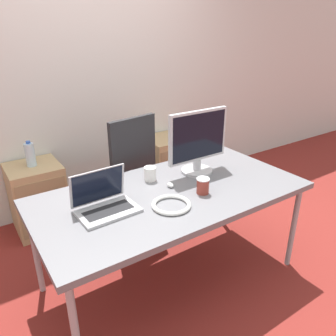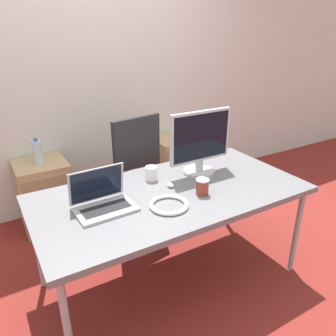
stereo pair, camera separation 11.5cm
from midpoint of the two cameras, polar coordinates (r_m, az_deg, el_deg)
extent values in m
plane|color=maroon|center=(2.58, -0.75, -18.30)|extent=(14.00, 14.00, 0.00)
cube|color=silver|center=(3.28, -15.58, 15.26)|extent=(10.00, 0.05, 2.60)
cube|color=slate|center=(2.18, -0.85, -4.51)|extent=(1.79, 0.91, 0.04)
cylinder|color=#99999E|center=(1.86, -17.66, -26.07)|extent=(0.04, 0.04, 0.68)
cylinder|color=#99999E|center=(2.64, 19.83, -9.70)|extent=(0.04, 0.04, 0.68)
cylinder|color=#99999E|center=(2.45, -23.38, -13.13)|extent=(0.04, 0.04, 0.68)
cylinder|color=#99999E|center=(3.08, 8.24, -3.44)|extent=(0.04, 0.04, 0.68)
cylinder|color=#232326|center=(3.20, -9.44, -9.02)|extent=(0.56, 0.56, 0.04)
cylinder|color=gray|center=(3.09, -9.71, -5.62)|extent=(0.05, 0.05, 0.40)
cube|color=#232326|center=(3.00, -9.96, -2.29)|extent=(0.56, 0.56, 0.07)
cube|color=#232326|center=(2.68, -7.27, 2.43)|extent=(0.44, 0.12, 0.60)
cube|color=tan|center=(3.19, -22.69, -4.78)|extent=(0.44, 0.44, 0.62)
cube|color=#977D56|center=(3.00, -21.76, -6.47)|extent=(0.40, 0.01, 0.50)
cube|color=tan|center=(3.64, -1.34, 0.62)|extent=(0.44, 0.44, 0.62)
cube|color=#977D56|center=(3.47, 0.62, -0.54)|extent=(0.40, 0.01, 0.50)
cylinder|color=silver|center=(3.03, -23.89, 2.11)|extent=(0.08, 0.08, 0.20)
cylinder|color=#3359B2|center=(3.00, -24.23, 4.09)|extent=(0.04, 0.04, 0.02)
cube|color=#ADADB2|center=(1.97, -12.01, -7.45)|extent=(0.36, 0.23, 0.02)
cube|color=black|center=(1.96, -12.03, -7.21)|extent=(0.29, 0.13, 0.00)
cube|color=#ADADB2|center=(2.01, -13.73, -3.04)|extent=(0.35, 0.05, 0.22)
cube|color=black|center=(2.01, -13.68, -3.08)|extent=(0.32, 0.04, 0.20)
cylinder|color=#B7B7BC|center=(2.45, 3.69, -0.49)|extent=(0.23, 0.23, 0.02)
cylinder|color=#B7B7BC|center=(2.43, 3.72, 0.59)|extent=(0.06, 0.06, 0.08)
cube|color=#B7B7BC|center=(2.36, 3.86, 5.62)|extent=(0.50, 0.03, 0.37)
cube|color=black|center=(2.35, 4.10, 5.52)|extent=(0.46, 0.00, 0.33)
ellipsoid|color=silver|center=(2.22, -1.08, -3.01)|extent=(0.04, 0.06, 0.03)
cylinder|color=white|center=(2.31, -4.56, -1.02)|extent=(0.09, 0.09, 0.10)
cylinder|color=maroon|center=(2.13, 4.54, -3.22)|extent=(0.08, 0.08, 0.10)
cylinder|color=white|center=(2.11, 4.59, -1.94)|extent=(0.09, 0.09, 0.01)
torus|color=white|center=(1.99, -1.09, -6.43)|extent=(0.24, 0.24, 0.03)
camera|label=1|loc=(0.06, -91.54, -0.66)|focal=35.00mm
camera|label=2|loc=(0.06, 88.46, 0.66)|focal=35.00mm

